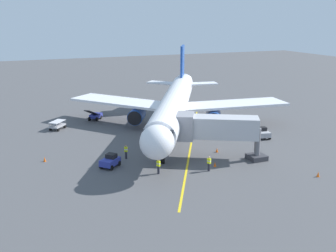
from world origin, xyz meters
TOP-DOWN VIEW (x-y plane):
  - ground_plane at (0.00, 0.00)m, footprint 220.00×220.00m
  - apron_lead_in_line at (-1.38, 8.24)m, footprint 19.48×35.17m
  - airplane at (-1.52, 1.99)m, footprint 31.12×36.92m
  - jet_bridge at (-0.79, 14.46)m, footprint 10.88×7.55m
  - ground_crew_marshaller at (1.27, 18.20)m, footprint 0.42×0.47m
  - ground_crew_wing_walker at (6.72, 16.83)m, footprint 0.42×0.47m
  - ground_crew_loader at (8.62, 10.92)m, footprint 0.47×0.41m
  - tug_near_nose at (11.05, 12.84)m, footprint 2.71×2.66m
  - belt_loader_portside at (8.01, -8.95)m, footprint 3.66×4.41m
  - tug_starboard_side at (-11.60, 10.12)m, footprint 1.96×2.55m
  - baggage_cart_rear_apron at (14.53, -5.41)m, footprint 2.74×2.90m
  - safety_cone_nose_left at (0.00, 17.31)m, footprint 0.32×0.32m
  - safety_cone_nose_right at (-8.74, 24.13)m, footprint 0.32×0.32m
  - safety_cone_wing_port at (-2.65, 13.03)m, footprint 0.32×0.32m
  - safety_cone_wing_starboard at (17.79, 8.20)m, footprint 0.32×0.32m

SIDE VIEW (x-z plane):
  - ground_plane at x=0.00m, z-range 0.00..0.00m
  - apron_lead_in_line at x=-1.38m, z-range 0.00..0.01m
  - safety_cone_nose_left at x=0.00m, z-range 0.00..0.55m
  - safety_cone_nose_right at x=-8.74m, z-range 0.00..0.55m
  - safety_cone_wing_port at x=-2.65m, z-range 0.00..0.55m
  - safety_cone_wing_starboard at x=17.79m, z-range 0.00..0.55m
  - baggage_cart_rear_apron at x=14.53m, z-range 0.02..1.29m
  - tug_near_nose at x=11.05m, z-range -0.05..1.45m
  - tug_starboard_side at x=-11.60m, z-range -0.05..1.45m
  - belt_loader_portside at x=8.01m, z-range -0.45..1.88m
  - ground_crew_marshaller at x=1.27m, z-range 0.03..1.74m
  - ground_crew_wing_walker at x=6.72m, z-range 0.03..1.74m
  - ground_crew_loader at x=8.62m, z-range 0.03..1.74m
  - jet_bridge at x=-0.79m, z-range 1.06..6.46m
  - airplane at x=-1.52m, z-range -1.75..9.75m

